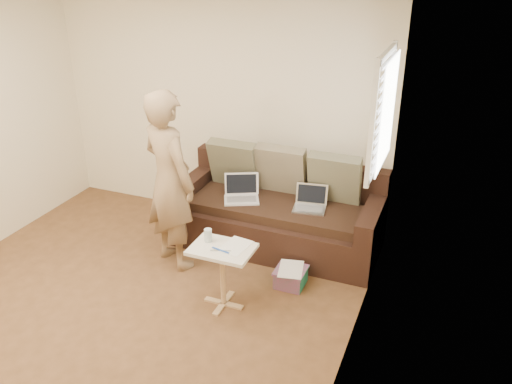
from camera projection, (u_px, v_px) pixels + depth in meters
floor at (114, 319)px, 4.71m from camera, size 4.50×4.50×0.00m
ceiling at (70, 12)px, 3.61m from camera, size 4.50×4.50×0.00m
wall_back at (219, 110)px, 6.05m from camera, size 4.00×0.00×4.00m
wall_right at (346, 233)px, 3.48m from camera, size 0.00×4.50×4.50m
window_blinds at (384, 112)px, 4.59m from camera, size 0.12×0.88×1.08m
sofa at (278, 210)px, 5.72m from camera, size 2.20×0.95×0.85m
pillow_left at (234, 164)px, 5.94m from camera, size 0.55×0.29×0.57m
pillow_mid at (281, 170)px, 5.79m from camera, size 0.55×0.27×0.57m
pillow_right at (335, 179)px, 5.56m from camera, size 0.55×0.28×0.57m
laptop_silver at (309, 210)px, 5.50m from camera, size 0.36×0.28×0.22m
laptop_white at (242, 201)px, 5.70m from camera, size 0.45×0.40×0.27m
person at (169, 181)px, 5.19m from camera, size 0.80×0.70×1.84m
side_table at (223, 277)px, 4.78m from camera, size 0.55×0.39×0.61m
drinking_glass at (208, 235)px, 4.72m from camera, size 0.07×0.07×0.12m
scissors at (221, 250)px, 4.59m from camera, size 0.19×0.12×0.02m
paper_on_table at (235, 246)px, 4.67m from camera, size 0.25×0.33×0.00m
striped_box at (291, 277)px, 5.15m from camera, size 0.29×0.29×0.18m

